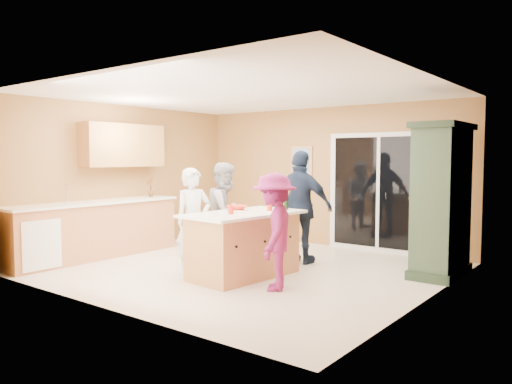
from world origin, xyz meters
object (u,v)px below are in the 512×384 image
Objects in this scene: woman_grey at (226,213)px; woman_white at (193,221)px; woman_navy at (301,207)px; woman_magenta at (274,231)px; green_hutch at (442,202)px; kitchen_island at (244,246)px.

woman_white is at bearing 175.79° from woman_grey.
woman_navy reaches higher than woman_magenta.
green_hutch is 1.45× the size of woman_magenta.
woman_navy is (0.16, 1.23, 0.46)m from kitchen_island.
woman_navy is (0.91, 0.75, 0.09)m from woman_grey.
woman_grey is at bearing -156.89° from green_hutch.
green_hutch is 2.07m from woman_navy.
woman_grey reaches higher than woman_magenta.
green_hutch is 1.41× the size of woman_white.
woman_white is at bearing -146.69° from kitchen_island.
woman_navy is 1.20× the size of woman_magenta.
woman_magenta is (0.74, -0.31, 0.32)m from kitchen_island.
kitchen_island is 0.84× the size of green_hutch.
woman_magenta is (0.58, -1.54, -0.15)m from woman_navy.
green_hutch reaches higher than woman_grey.
kitchen_island is 0.86m from woman_magenta.
woman_navy is at bearing 171.21° from woman_magenta.
green_hutch is 2.50m from woman_magenta.
woman_white is 0.96× the size of woman_grey.
woman_white reaches higher than kitchen_island.
woman_white is 0.83m from woman_grey.
kitchen_island is at bearing -141.89° from woman_magenta.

